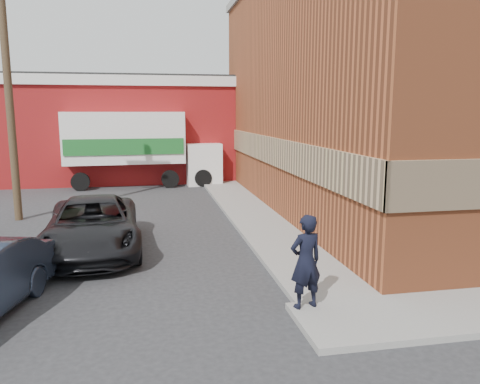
{
  "coord_description": "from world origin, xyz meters",
  "views": [
    {
      "loc": [
        -2.96,
        -8.1,
        3.7
      ],
      "look_at": [
        -0.71,
        3.47,
        1.69
      ],
      "focal_mm": 35.0,
      "sensor_mm": 36.0,
      "label": 1
    }
  ],
  "objects": [
    {
      "name": "ground",
      "position": [
        0.0,
        0.0,
        0.0
      ],
      "size": [
        90.0,
        90.0,
        0.0
      ],
      "primitive_type": "plane",
      "color": "#28282B",
      "rests_on": "ground"
    },
    {
      "name": "brick_building",
      "position": [
        8.5,
        9.0,
        4.68
      ],
      "size": [
        14.25,
        18.25,
        9.36
      ],
      "color": "#A24D2A",
      "rests_on": "ground"
    },
    {
      "name": "sidewalk_west",
      "position": [
        0.6,
        9.0,
        0.06
      ],
      "size": [
        1.8,
        18.0,
        0.12
      ],
      "primitive_type": "cube",
      "color": "gray",
      "rests_on": "ground"
    },
    {
      "name": "warehouse",
      "position": [
        -6.0,
        20.0,
        2.81
      ],
      "size": [
        16.3,
        8.3,
        5.6
      ],
      "color": "maroon",
      "rests_on": "ground"
    },
    {
      "name": "utility_pole",
      "position": [
        -7.5,
        9.0,
        4.75
      ],
      "size": [
        2.0,
        0.26,
        9.0
      ],
      "color": "#4D3A26",
      "rests_on": "ground"
    },
    {
      "name": "man",
      "position": [
        -0.2,
        -0.25,
        1.0
      ],
      "size": [
        0.72,
        0.56,
        1.76
      ],
      "primitive_type": "imported",
      "rotation": [
        0.0,
        0.0,
        3.37
      ],
      "color": "black",
      "rests_on": "sidewalk_south"
    },
    {
      "name": "suv_a",
      "position": [
        -4.5,
        4.58,
        0.72
      ],
      "size": [
        2.72,
        5.31,
        1.43
      ],
      "primitive_type": "imported",
      "rotation": [
        0.0,
        0.0,
        0.07
      ],
      "color": "black",
      "rests_on": "ground"
    },
    {
      "name": "box_truck",
      "position": [
        -3.41,
        16.02,
        2.14
      ],
      "size": [
        7.6,
        2.53,
        3.72
      ],
      "rotation": [
        0.0,
        0.0,
        0.03
      ],
      "color": "white",
      "rests_on": "ground"
    }
  ]
}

